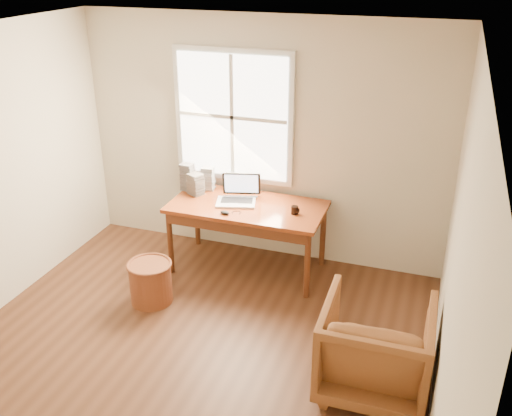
# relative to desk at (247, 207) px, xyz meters

# --- Properties ---
(room_shell) EXTENTS (4.04, 4.54, 2.64)m
(room_shell) POSITION_rel_desk_xyz_m (-0.02, -1.64, 0.59)
(room_shell) COLOR #512E1B
(room_shell) RESTS_ON ground
(desk) EXTENTS (1.60, 0.80, 0.04)m
(desk) POSITION_rel_desk_xyz_m (0.00, 0.00, 0.00)
(desk) COLOR brown
(desk) RESTS_ON room_shell
(armchair) EXTENTS (0.83, 0.86, 0.77)m
(armchair) POSITION_rel_desk_xyz_m (1.55, -1.42, -0.35)
(armchair) COLOR brown
(armchair) RESTS_ON room_shell
(wicker_stool) EXTENTS (0.45, 0.45, 0.41)m
(wicker_stool) POSITION_rel_desk_xyz_m (-0.68, -0.90, -0.53)
(wicker_stool) COLOR brown
(wicker_stool) RESTS_ON room_shell
(laptop) EXTENTS (0.47, 0.49, 0.28)m
(laptop) POSITION_rel_desk_xyz_m (-0.12, 0.00, 0.16)
(laptop) COLOR silver
(laptop) RESTS_ON desk
(mouse) EXTENTS (0.11, 0.08, 0.03)m
(mouse) POSITION_rel_desk_xyz_m (-0.14, -0.28, 0.04)
(mouse) COLOR black
(mouse) RESTS_ON desk
(coffee_mug) EXTENTS (0.07, 0.07, 0.08)m
(coffee_mug) POSITION_rel_desk_xyz_m (0.52, -0.05, 0.06)
(coffee_mug) COLOR black
(coffee_mug) RESTS_ON desk
(cd_stack_a) EXTENTS (0.14, 0.13, 0.26)m
(cd_stack_a) POSITION_rel_desk_xyz_m (-0.55, 0.25, 0.15)
(cd_stack_a) COLOR #B3B9BF
(cd_stack_a) RESTS_ON desk
(cd_stack_b) EXTENTS (0.19, 0.18, 0.23)m
(cd_stack_b) POSITION_rel_desk_xyz_m (-0.62, 0.09, 0.13)
(cd_stack_b) COLOR #25252A
(cd_stack_b) RESTS_ON desk
(cd_stack_c) EXTENTS (0.14, 0.13, 0.30)m
(cd_stack_c) POSITION_rel_desk_xyz_m (-0.75, 0.18, 0.17)
(cd_stack_c) COLOR gray
(cd_stack_c) RESTS_ON desk
(cd_stack_d) EXTENTS (0.17, 0.16, 0.19)m
(cd_stack_d) POSITION_rel_desk_xyz_m (-0.30, 0.36, 0.11)
(cd_stack_d) COLOR #AAAEB5
(cd_stack_d) RESTS_ON desk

